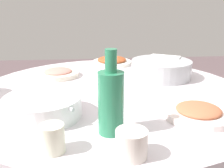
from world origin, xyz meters
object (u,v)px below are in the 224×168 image
object	(u,v)px
green_bottle	(111,101)
tea_cup_far	(131,144)
dish_stirfry	(112,61)
round_dining_table	(110,124)
soup_bowl	(43,107)
dish_tofu_braise	(198,112)
tea_cup_side	(53,138)
dish_shrimp	(58,73)
rice_bowl	(161,68)

from	to	relation	value
green_bottle	tea_cup_far	distance (m)	0.15
dish_stirfry	green_bottle	xyz separation A→B (m)	(0.08, 0.84, 0.08)
round_dining_table	dish_stirfry	size ratio (longest dim) A/B	5.10
soup_bowl	tea_cup_far	xyz separation A→B (m)	(-0.25, 0.26, 0.00)
dish_tofu_braise	tea_cup_side	distance (m)	0.48
round_dining_table	soup_bowl	xyz separation A→B (m)	(0.24, 0.24, 0.20)
dish_stirfry	dish_shrimp	xyz separation A→B (m)	(0.29, 0.23, -0.00)
soup_bowl	dish_stirfry	distance (m)	0.77
round_dining_table	dish_shrimp	distance (m)	0.38
round_dining_table	rice_bowl	world-z (taller)	rice_bowl
round_dining_table	dish_tofu_braise	xyz separation A→B (m)	(-0.27, 0.30, 0.18)
rice_bowl	tea_cup_side	size ratio (longest dim) A/B	3.97
round_dining_table	soup_bowl	distance (m)	0.40
dish_shrimp	tea_cup_side	size ratio (longest dim) A/B	2.83
dish_tofu_braise	tea_cup_far	size ratio (longest dim) A/B	2.83
green_bottle	tea_cup_side	bearing A→B (deg)	29.36
tea_cup_far	soup_bowl	bearing A→B (deg)	-45.78
round_dining_table	tea_cup_far	world-z (taller)	tea_cup_far
round_dining_table	tea_cup_side	size ratio (longest dim) A/B	15.91
dish_tofu_braise	tea_cup_side	world-z (taller)	tea_cup_side
round_dining_table	green_bottle	world-z (taller)	green_bottle
dish_shrimp	dish_tofu_braise	size ratio (longest dim) A/B	0.93
round_dining_table	dish_stirfry	bearing A→B (deg)	-96.21
rice_bowl	tea_cup_side	world-z (taller)	rice_bowl
rice_bowl	dish_shrimp	xyz separation A→B (m)	(0.51, -0.06, -0.03)
dish_stirfry	dish_tofu_braise	xyz separation A→B (m)	(-0.22, 0.77, -0.00)
dish_stirfry	tea_cup_far	world-z (taller)	tea_cup_far
tea_cup_side	tea_cup_far	bearing A→B (deg)	168.31
round_dining_table	tea_cup_side	xyz separation A→B (m)	(0.19, 0.46, 0.20)
soup_bowl	green_bottle	size ratio (longest dim) A/B	1.04
green_bottle	tea_cup_side	xyz separation A→B (m)	(0.16, 0.09, -0.06)
rice_bowl	green_bottle	xyz separation A→B (m)	(0.30, 0.55, 0.05)
dish_shrimp	tea_cup_far	size ratio (longest dim) A/B	2.64
round_dining_table	soup_bowl	world-z (taller)	soup_bowl
soup_bowl	dish_shrimp	size ratio (longest dim) A/B	1.22
soup_bowl	tea_cup_side	bearing A→B (deg)	104.79
tea_cup_side	round_dining_table	bearing A→B (deg)	-111.87
tea_cup_side	dish_tofu_braise	bearing A→B (deg)	-159.97
soup_bowl	tea_cup_far	distance (m)	0.36
tea_cup_side	dish_shrimp	bearing A→B (deg)	-85.20
dish_tofu_braise	tea_cup_side	xyz separation A→B (m)	(0.45, 0.16, 0.02)
dish_tofu_braise	dish_shrimp	bearing A→B (deg)	-46.23
round_dining_table	tea_cup_far	bearing A→B (deg)	91.01
round_dining_table	tea_cup_far	size ratio (longest dim) A/B	14.84
green_bottle	tea_cup_side	distance (m)	0.19
dish_stirfry	dish_shrimp	distance (m)	0.38
dish_shrimp	tea_cup_far	distance (m)	0.78
dish_shrimp	green_bottle	xyz separation A→B (m)	(-0.21, 0.61, 0.08)
dish_shrimp	dish_stirfry	bearing A→B (deg)	-141.58
tea_cup_far	rice_bowl	bearing A→B (deg)	-111.17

